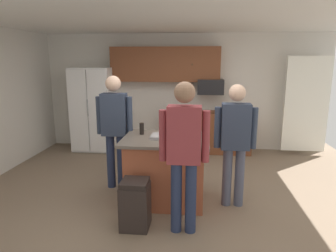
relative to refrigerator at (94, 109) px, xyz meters
name	(u,v)px	position (x,y,z in m)	size (l,w,h in m)	color
floor	(173,199)	(2.00, -2.38, -0.93)	(7.04, 7.04, 0.00)	#7F6B56
ceiling	(173,14)	(2.00, -2.38, 1.67)	(7.04, 7.04, 0.00)	white
back_wall	(183,92)	(2.00, 0.42, 0.37)	(6.40, 0.10, 2.60)	silver
french_door_window_panel	(306,105)	(4.60, 0.02, 0.17)	(0.90, 0.06, 2.00)	white
cabinet_run_upper	(165,64)	(1.60, 0.22, 1.00)	(2.40, 0.38, 0.75)	brown
cabinet_run_lower	(209,132)	(2.60, 0.10, -0.48)	(1.80, 0.63, 0.90)	brown
refrigerator	(94,109)	(0.00, 0.00, 0.00)	(0.89, 0.76, 1.86)	white
microwave_over_range	(210,87)	(2.60, 0.12, 0.52)	(0.56, 0.40, 0.32)	black
kitchen_island	(166,169)	(1.91, -2.44, -0.45)	(1.20, 0.96, 0.95)	#AD5638
person_guest_left	(184,148)	(2.20, -3.23, 0.11)	(0.57, 0.24, 1.79)	#232D4C
person_guest_right	(235,137)	(2.86, -2.48, 0.06)	(0.57, 0.22, 1.70)	#4C5166
person_host_foreground	(115,124)	(1.06, -2.05, 0.11)	(0.57, 0.24, 1.79)	#232D4C
glass_pilsner	(194,129)	(2.30, -2.13, 0.08)	(0.06, 0.06, 0.13)	black
mug_blue_stoneware	(181,130)	(2.10, -2.16, 0.06)	(0.12, 0.08, 0.09)	#4C6B99
glass_dark_ale	(142,129)	(1.53, -2.27, 0.10)	(0.07, 0.07, 0.17)	black
serving_tray	(167,136)	(1.92, -2.44, 0.04)	(0.44, 0.30, 0.04)	#B7B7BC
trash_bin	(135,204)	(1.62, -3.20, -0.63)	(0.34, 0.34, 0.61)	black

